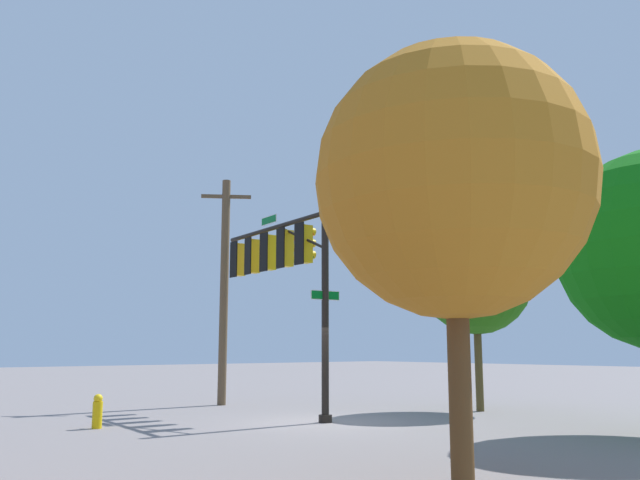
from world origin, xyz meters
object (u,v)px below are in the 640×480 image
object	(u,v)px
utility_pole	(224,286)
tree_mid	(453,181)
tree_far	(475,279)
signal_pole_assembly	(280,261)
fire_hydrant	(97,411)

from	to	relation	value
utility_pole	tree_mid	size ratio (longest dim) A/B	1.22
utility_pole	tree_far	distance (m)	8.74
signal_pole_assembly	tree_mid	size ratio (longest dim) A/B	0.93
tree_far	fire_hydrant	bearing A→B (deg)	73.94
utility_pole	tree_mid	bearing A→B (deg)	162.07
tree_mid	signal_pole_assembly	bearing A→B (deg)	-22.09
fire_hydrant	signal_pole_assembly	bearing A→B (deg)	-90.77
signal_pole_assembly	fire_hydrant	xyz separation A→B (m)	(0.07, 5.46, -4.17)
utility_pole	tree_far	xyz separation A→B (m)	(-7.13, -5.06, 0.03)
signal_pole_assembly	tree_far	xyz separation A→B (m)	(-3.09, -5.53, -0.43)
tree_mid	tree_far	size ratio (longest dim) A/B	1.11
fire_hydrant	tree_mid	size ratio (longest dim) A/B	0.13
signal_pole_assembly	tree_mid	distance (m)	10.93
fire_hydrant	utility_pole	bearing A→B (deg)	-56.24
signal_pole_assembly	fire_hydrant	distance (m)	6.87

